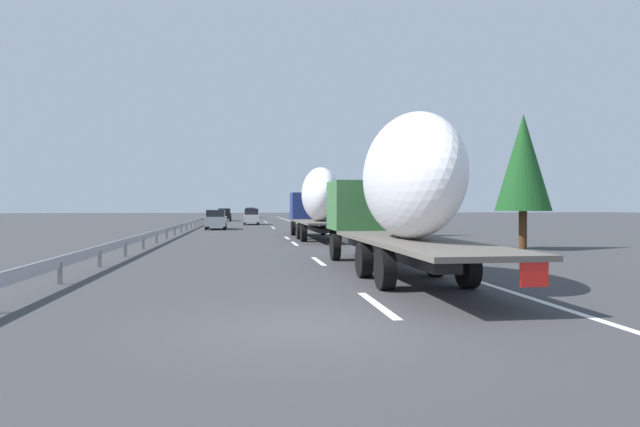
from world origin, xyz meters
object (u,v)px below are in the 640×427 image
car_silver_hatch (216,219)px  car_black_suv (225,215)px  truck_trailing (398,190)px  car_white_van (251,216)px  truck_lead (317,200)px  road_sign (315,206)px  car_yellow_coupe (251,213)px

car_silver_hatch → car_black_suv: (28.63, 0.25, 0.01)m
truck_trailing → car_white_van: truck_trailing is taller
truck_lead → car_white_van: 28.93m
road_sign → car_white_van: bearing=60.9°
truck_lead → car_white_van: truck_lead is taller
car_black_suv → road_sign: road_sign is taller
truck_trailing → car_black_suv: size_ratio=3.27×
truck_lead → car_black_suv: truck_lead is taller
truck_lead → car_yellow_coupe: truck_lead is taller
truck_trailing → car_black_suv: 63.69m
car_silver_hatch → road_sign: 13.46m
truck_lead → car_silver_hatch: bearing=24.0°
truck_lead → car_silver_hatch: truck_lead is taller
car_white_van → road_sign: bearing=-119.1°
truck_trailing → car_white_van: size_ratio=3.22×
truck_trailing → truck_lead: bearing=-0.0°
car_black_suv → road_sign: 22.71m
road_sign → car_black_suv: bearing=27.7°
road_sign → car_silver_hatch: bearing=129.7°
car_silver_hatch → road_sign: (8.57, -10.31, 1.27)m
truck_trailing → road_sign: truck_trailing is taller
truck_trailing → car_silver_hatch: (34.59, 7.21, -1.70)m
truck_lead → road_sign: bearing=-7.1°
car_black_suv → truck_lead: bearing=-170.6°
car_white_van → road_sign: size_ratio=1.40×
car_silver_hatch → road_sign: road_sign is taller
car_white_van → car_yellow_coupe: size_ratio=0.99×
car_black_suv → road_sign: (-20.07, -10.56, 1.26)m
car_white_van → truck_trailing: bearing=-175.4°
truck_trailing → road_sign: (43.16, -3.10, -0.43)m
car_black_suv → car_white_van: bearing=-167.4°
road_sign → car_yellow_coupe: bearing=8.7°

